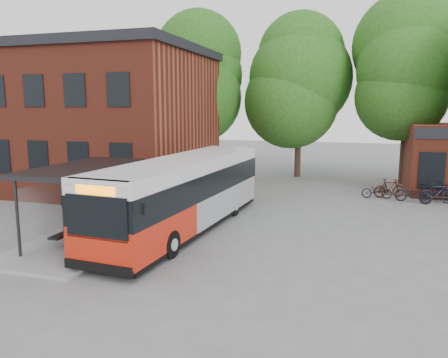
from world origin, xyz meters
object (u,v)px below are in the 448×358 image
(bicycle_4, at_px, (436,192))
(bicycle_2, at_px, (413,193))
(bus_shelter, at_px, (84,204))
(bicycle_1, at_px, (389,188))
(bicycle_0, at_px, (377,191))
(city_bus, at_px, (185,194))
(bicycle_3, at_px, (438,193))

(bicycle_4, bearing_deg, bicycle_2, 104.08)
(bus_shelter, height_order, bicycle_1, bus_shelter)
(bus_shelter, distance_m, bicycle_0, 15.76)
(city_bus, distance_m, bicycle_4, 14.16)
(bicycle_2, bearing_deg, bicycle_0, 94.72)
(city_bus, distance_m, bicycle_0, 11.83)
(bus_shelter, relative_size, bicycle_3, 3.82)
(bicycle_1, relative_size, bicycle_4, 0.98)
(city_bus, height_order, bicycle_4, city_bus)
(bicycle_0, relative_size, bicycle_2, 0.84)
(bicycle_0, distance_m, bicycle_3, 3.03)
(bus_shelter, distance_m, bicycle_2, 16.60)
(city_bus, xyz_separation_m, bicycle_4, (10.78, 9.13, -1.00))
(city_bus, height_order, bicycle_3, city_bus)
(bicycle_1, height_order, bicycle_2, bicycle_1)
(bus_shelter, bearing_deg, bicycle_3, 38.92)
(bicycle_1, height_order, bicycle_4, bicycle_1)
(bus_shelter, xyz_separation_m, bicycle_2, (12.52, 10.87, -0.95))
(bus_shelter, relative_size, bicycle_1, 3.93)
(bicycle_3, bearing_deg, bicycle_4, -15.14)
(bicycle_2, relative_size, bicycle_4, 1.04)
(bicycle_4, bearing_deg, bus_shelter, 107.99)
(bus_shelter, distance_m, city_bus, 3.97)
(bicycle_1, distance_m, bicycle_2, 1.54)
(bicycle_0, distance_m, bicycle_2, 1.90)
(bicycle_0, xyz_separation_m, bicycle_4, (3.01, 0.28, 0.06))
(city_bus, bearing_deg, bicycle_0, 52.96)
(bus_shelter, bearing_deg, city_bus, 41.77)
(bicycle_0, xyz_separation_m, bicycle_3, (3.00, -0.42, 0.13))
(bus_shelter, height_order, city_bus, city_bus)
(bicycle_1, xyz_separation_m, bicycle_3, (2.33, -0.83, 0.01))
(bicycle_0, height_order, bicycle_1, bicycle_1)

